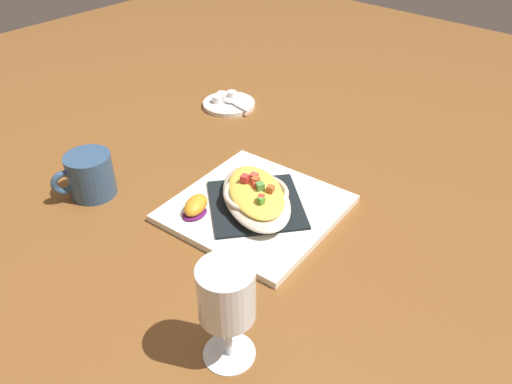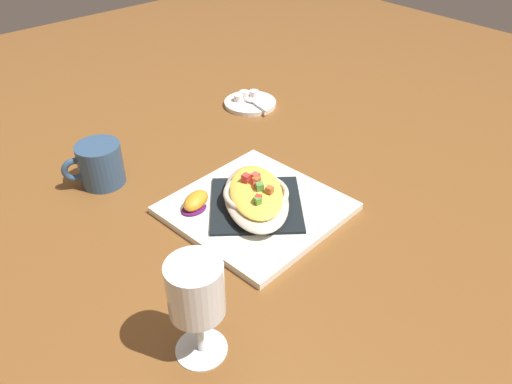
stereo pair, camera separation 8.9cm
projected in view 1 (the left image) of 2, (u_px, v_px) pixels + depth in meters
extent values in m
plane|color=brown|center=(256.00, 211.00, 0.92)|extent=(2.60, 2.60, 0.00)
cube|color=white|center=(256.00, 208.00, 0.91)|extent=(0.30, 0.30, 0.01)
cube|color=black|center=(256.00, 204.00, 0.91)|extent=(0.23, 0.23, 0.01)
ellipsoid|color=beige|center=(256.00, 197.00, 0.90)|extent=(0.21, 0.23, 0.03)
torus|color=beige|center=(256.00, 193.00, 0.89)|extent=(0.16, 0.16, 0.01)
ellipsoid|color=#ECC549|center=(256.00, 192.00, 0.89)|extent=(0.17, 0.19, 0.02)
cube|color=red|center=(261.00, 198.00, 0.85)|extent=(0.01, 0.01, 0.01)
cube|color=red|center=(243.00, 180.00, 0.89)|extent=(0.02, 0.02, 0.01)
cube|color=#B65D2B|center=(270.00, 189.00, 0.87)|extent=(0.01, 0.01, 0.01)
cube|color=#CC4134|center=(255.00, 182.00, 0.89)|extent=(0.01, 0.01, 0.01)
cube|color=#569541|center=(258.00, 187.00, 0.87)|extent=(0.02, 0.02, 0.01)
cube|color=#B45C2B|center=(255.00, 181.00, 0.89)|extent=(0.01, 0.01, 0.01)
cube|color=#D14B3D|center=(254.00, 177.00, 0.90)|extent=(0.02, 0.02, 0.01)
cube|color=#56A63A|center=(261.00, 200.00, 0.85)|extent=(0.01, 0.01, 0.01)
cube|color=#D64735|center=(256.00, 184.00, 0.89)|extent=(0.01, 0.01, 0.01)
ellipsoid|color=#591655|center=(195.00, 213.00, 0.89)|extent=(0.05, 0.04, 0.01)
ellipsoid|color=orange|center=(196.00, 205.00, 0.89)|extent=(0.07, 0.05, 0.03)
cylinder|color=#325072|center=(91.00, 175.00, 0.94)|extent=(0.09, 0.09, 0.08)
torus|color=#325072|center=(64.00, 182.00, 0.92)|extent=(0.05, 0.02, 0.05)
cylinder|color=#4C2D14|center=(93.00, 186.00, 0.95)|extent=(0.07, 0.07, 0.03)
cylinder|color=white|center=(229.00, 353.00, 0.67)|extent=(0.07, 0.07, 0.00)
cylinder|color=white|center=(228.00, 334.00, 0.64)|extent=(0.01, 0.01, 0.07)
cylinder|color=white|center=(226.00, 293.00, 0.60)|extent=(0.07, 0.07, 0.08)
cylinder|color=silver|center=(227.00, 304.00, 0.61)|extent=(0.06, 0.06, 0.04)
cylinder|color=white|center=(229.00, 104.00, 1.26)|extent=(0.13, 0.13, 0.01)
ellipsoid|color=silver|center=(229.00, 101.00, 1.26)|extent=(0.03, 0.04, 0.01)
cube|color=silver|center=(240.00, 107.00, 1.23)|extent=(0.02, 0.07, 0.00)
cylinder|color=white|center=(232.00, 94.00, 1.28)|extent=(0.02, 0.02, 0.02)
cylinder|color=white|center=(222.00, 95.00, 1.27)|extent=(0.02, 0.02, 0.02)
cylinder|color=white|center=(217.00, 99.00, 1.25)|extent=(0.02, 0.02, 0.02)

